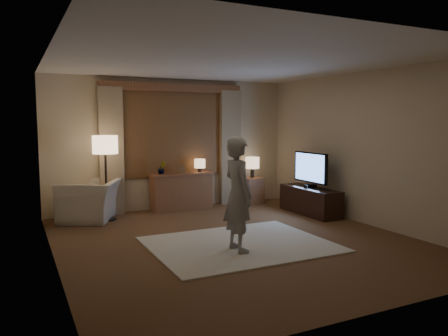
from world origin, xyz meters
TOP-DOWN VIEW (x-y plane):
  - room at (0.00, 0.50)m, footprint 5.04×5.54m
  - rug at (-0.06, -0.24)m, footprint 2.50×2.00m
  - sideboard at (0.08, 2.50)m, footprint 1.20×0.40m
  - picture_frame at (0.08, 2.50)m, footprint 0.16×0.02m
  - plant at (-0.32, 2.50)m, footprint 0.17×0.13m
  - table_lamp_sideboard at (0.48, 2.50)m, footprint 0.22×0.22m
  - floor_lamp at (-1.44, 2.21)m, footprint 0.44×0.44m
  - armchair at (-1.70, 2.36)m, footprint 1.32×1.39m
  - side_table at (1.68, 2.45)m, footprint 0.40×0.40m
  - table_lamp_side at (1.68, 2.45)m, footprint 0.30×0.30m
  - tv_stand at (2.15, 1.05)m, footprint 0.45×1.40m
  - tv at (2.15, 1.05)m, footprint 0.23×0.94m
  - person at (-0.23, -0.51)m, footprint 0.38×0.57m

SIDE VIEW (x-z plane):
  - rug at x=-0.06m, z-range 0.00..0.02m
  - tv_stand at x=2.15m, z-range 0.00..0.50m
  - side_table at x=1.68m, z-range 0.00..0.56m
  - sideboard at x=0.08m, z-range 0.00..0.70m
  - armchair at x=-1.70m, z-range 0.00..0.71m
  - person at x=-0.23m, z-range 0.02..1.56m
  - picture_frame at x=0.08m, z-range 0.70..0.90m
  - plant at x=-0.32m, z-range 0.70..1.00m
  - table_lamp_side at x=1.68m, z-range 0.65..1.09m
  - tv at x=2.15m, z-range 0.53..1.21m
  - table_lamp_sideboard at x=0.48m, z-range 0.75..1.05m
  - floor_lamp at x=-1.44m, z-range 0.51..2.02m
  - room at x=0.00m, z-range 0.01..2.65m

